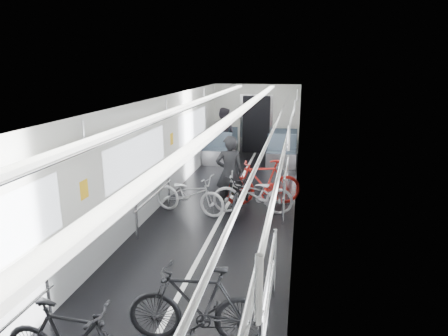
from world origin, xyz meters
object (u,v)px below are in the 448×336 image
Objects in this scene: bike_right_mid at (253,194)px; bike_aisle at (244,191)px; person_standing at (229,173)px; bike_right_far at (263,183)px; bike_left_far at (189,194)px; person_seated at (223,133)px; bike_right_near at (198,305)px.

bike_aisle is (-0.21, 0.14, -0.01)m from bike_right_mid.
bike_right_far is at bearing -172.79° from person_standing.
person_standing is (0.77, 0.47, 0.38)m from bike_left_far.
person_standing reaches higher than bike_right_far.
bike_right_near is at bearing 118.46° from person_seated.
bike_right_near is at bearing -20.73° from bike_right_far.
bike_right_near is 4.14m from bike_right_mid.
bike_right_far is 1.02× the size of person_seated.
person_seated reaches higher than bike_right_far.
bike_aisle is at bearing -129.05° from bike_right_mid.
person_standing is (-0.34, 0.10, 0.38)m from bike_aisle.
bike_right_near is 0.95× the size of bike_right_mid.
bike_right_mid is 0.62m from bike_right_far.
bike_right_far reaches higher than bike_right_mid.
bike_right_mid is at bearing 127.08° from person_seated.
bike_left_far is 0.99× the size of bike_aisle.
bike_right_far is 1.06× the size of person_standing.
bike_right_mid is at bearing -28.17° from bike_aisle.
bike_right_far is (0.27, 4.74, 0.04)m from bike_right_near.
person_standing is 4.84m from person_seated.
bike_right_near is 0.95× the size of person_seated.
bike_right_near is 0.97× the size of bike_aisle.
bike_right_near reaches higher than bike_left_far.
bike_right_far is at bearing 171.38° from bike_right_near.
bike_aisle is (1.11, 0.37, 0.01)m from bike_left_far.
bike_left_far is 0.95× the size of bike_right_far.
person_standing is at bearing 121.76° from person_seated.
bike_right_mid is 1.04× the size of person_standing.
person_standing is (-0.43, 4.38, 0.33)m from bike_right_near.
person_standing is 0.96× the size of person_seated.
person_seated reaches higher than bike_left_far.
bike_right_far is 0.84m from person_standing.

